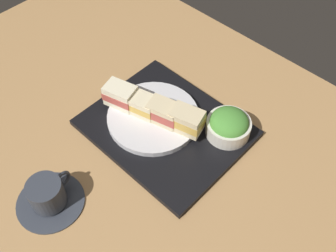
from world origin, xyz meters
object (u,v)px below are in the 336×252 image
object	(u,v)px
sandwich_farmost	(120,95)
salad_bowl	(229,125)
sandwich_plate	(153,117)
sandwich_nearmost	(187,120)
coffee_cup	(48,195)
sandwich_inner_near	(164,112)
sandwich_inner_far	(142,105)

from	to	relation	value
sandwich_farmost	salad_bowl	distance (cm)	27.60
sandwich_plate	salad_bowl	size ratio (longest dim) A/B	2.13
sandwich_nearmost	coffee_cup	world-z (taller)	sandwich_nearmost
sandwich_inner_near	coffee_cup	bearing A→B (deg)	83.86
sandwich_inner_near	coffee_cup	size ratio (longest dim) A/B	0.61
sandwich_inner_far	sandwich_nearmost	bearing A→B (deg)	-162.88
sandwich_plate	sandwich_nearmost	size ratio (longest dim) A/B	2.59
sandwich_plate	salad_bowl	distance (cm)	18.78
sandwich_farmost	coffee_cup	xyz separation A→B (cm)	(-8.12, 28.52, -2.85)
sandwich_inner_near	coffee_cup	xyz separation A→B (cm)	(3.45, 32.08, -2.68)
coffee_cup	sandwich_plate	bearing A→B (deg)	-91.02
sandwich_nearmost	sandwich_inner_near	size ratio (longest dim) A/B	0.98
sandwich_plate	sandwich_farmost	xyz separation A→B (cm)	(8.67, 2.67, 3.58)
sandwich_plate	coffee_cup	distance (cm)	31.21
sandwich_inner_far	coffee_cup	size ratio (longest dim) A/B	0.58
sandwich_plate	salad_bowl	world-z (taller)	salad_bowl
sandwich_inner_far	coffee_cup	bearing A→B (deg)	94.40
sandwich_plate	sandwich_farmost	world-z (taller)	sandwich_farmost
sandwich_inner_far	sandwich_farmost	xyz separation A→B (cm)	(5.78, 1.78, 0.40)
sandwich_inner_near	sandwich_plate	bearing A→B (deg)	17.12
sandwich_nearmost	sandwich_inner_near	xyz separation A→B (cm)	(5.78, 1.78, -0.23)
sandwich_inner_far	sandwich_inner_near	bearing A→B (deg)	-162.88
sandwich_farmost	coffee_cup	world-z (taller)	sandwich_farmost
sandwich_plate	salad_bowl	xyz separation A→B (cm)	(-16.11, -9.39, 2.23)
sandwich_nearmost	salad_bowl	distance (cm)	10.12
sandwich_nearmost	sandwich_inner_far	xyz separation A→B (cm)	(11.56, 3.56, -0.46)
sandwich_farmost	sandwich_inner_near	bearing A→B (deg)	-162.88
salad_bowl	sandwich_plate	bearing A→B (deg)	30.22
sandwich_plate	sandwich_inner_far	bearing A→B (deg)	17.12
sandwich_nearmost	sandwich_plate	bearing A→B (deg)	17.12
coffee_cup	sandwich_inner_far	bearing A→B (deg)	-85.60
sandwich_plate	sandwich_nearmost	world-z (taller)	sandwich_nearmost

